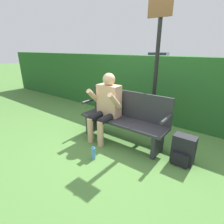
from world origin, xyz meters
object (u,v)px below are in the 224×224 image
(water_bottle, at_px, (93,153))
(parked_car, at_px, (159,60))
(person_seated, at_px, (106,104))
(backpack, at_px, (183,150))
(signpost, at_px, (156,64))
(park_bench, at_px, (124,117))

(water_bottle, relative_size, parked_car, 0.05)
(person_seated, relative_size, water_bottle, 5.72)
(person_seated, relative_size, backpack, 2.78)
(backpack, distance_m, signpost, 1.51)
(park_bench, height_order, signpost, signpost)
(signpost, distance_m, parked_car, 13.02)
(person_seated, xyz_separation_m, signpost, (0.66, 0.59, 0.71))
(person_seated, height_order, parked_car, parked_car)
(person_seated, relative_size, signpost, 0.51)
(backpack, relative_size, parked_car, 0.10)
(park_bench, height_order, parked_car, parked_car)
(person_seated, relative_size, parked_car, 0.27)
(backpack, relative_size, water_bottle, 2.06)
(person_seated, bearing_deg, backpack, 2.06)
(parked_car, bearing_deg, park_bench, -172.69)
(person_seated, xyz_separation_m, backpack, (1.43, 0.05, -0.47))
(person_seated, height_order, water_bottle, person_seated)
(backpack, xyz_separation_m, signpost, (-0.77, 0.54, 1.19))
(water_bottle, distance_m, parked_car, 14.09)
(park_bench, relative_size, parked_car, 0.36)
(backpack, bearing_deg, parked_car, 114.65)
(water_bottle, bearing_deg, person_seated, 112.76)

